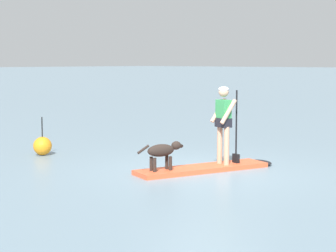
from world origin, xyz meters
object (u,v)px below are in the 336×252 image
paddleboard (211,168)px  person_paddler (224,119)px  marker_buoy (43,146)px  dog (163,151)px

paddleboard → person_paddler: 1.09m
paddleboard → person_paddler: size_ratio=1.98×
marker_buoy → paddleboard: bearing=-73.6°
dog → marker_buoy: 4.02m
paddleboard → marker_buoy: (-1.29, 4.38, 0.19)m
person_paddler → paddleboard: bearing=161.8°
person_paddler → marker_buoy: (-1.60, 4.48, -0.85)m
dog → paddleboard: bearing=-18.2°
marker_buoy → dog: bearing=-87.8°
paddleboard → marker_buoy: 4.57m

